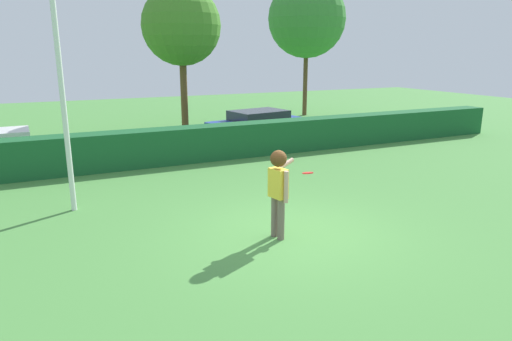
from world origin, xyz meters
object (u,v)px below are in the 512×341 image
person (279,183)px  lamppost (60,70)px  oak_tree (181,26)px  birch_tree (307,19)px  frisbee (308,173)px  parked_car_blue (259,124)px

person → lamppost: 5.40m
oak_tree → birch_tree: size_ratio=0.87×
person → frisbee: person is taller
frisbee → parked_car_blue: size_ratio=0.05×
frisbee → parked_car_blue: bearing=70.1°
person → lamppost: bearing=135.2°
frisbee → lamppost: 5.80m
lamppost → parked_car_blue: (7.71, 6.01, -2.52)m
birch_tree → person: bearing=-123.0°
person → lamppost: (-3.54, 3.51, 2.08)m
lamppost → parked_car_blue: bearing=37.9°
frisbee → lamppost: bearing=143.7°
parked_car_blue → oak_tree: bearing=115.7°
oak_tree → person: bearing=-99.3°
oak_tree → birch_tree: bearing=13.6°
person → oak_tree: (2.23, 13.56, 3.61)m
frisbee → birch_tree: size_ratio=0.03×
lamppost → parked_car_blue: 10.10m
parked_car_blue → birch_tree: (5.84, 5.92, 4.70)m
oak_tree → frisbee: bearing=-96.0°
person → frisbee: bearing=19.2°
frisbee → lamppost: lamppost is taller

